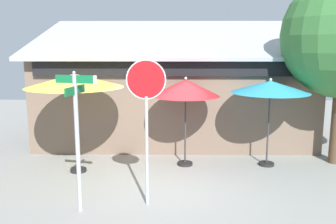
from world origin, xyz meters
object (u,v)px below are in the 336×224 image
street_sign_post (77,130)px  stop_sign (146,104)px  patio_umbrella_crimson_center (186,89)px  patio_umbrella_mustard_left (74,81)px  patio_umbrella_teal_right (270,88)px

street_sign_post → stop_sign: size_ratio=0.91×
patio_umbrella_crimson_center → patio_umbrella_mustard_left: bearing=-168.7°
street_sign_post → patio_umbrella_crimson_center: bearing=52.7°
street_sign_post → stop_sign: (1.39, 0.33, 0.47)m
street_sign_post → patio_umbrella_mustard_left: (-0.66, 2.43, 0.74)m
patio_umbrella_mustard_left → patio_umbrella_crimson_center: (2.97, 0.60, -0.26)m
street_sign_post → patio_umbrella_crimson_center: 3.83m
street_sign_post → patio_umbrella_crimson_center: size_ratio=1.12×
stop_sign → patio_umbrella_mustard_left: (-2.05, 2.10, 0.27)m
patio_umbrella_mustard_left → patio_umbrella_teal_right: (5.34, 0.60, -0.23)m
stop_sign → patio_umbrella_crimson_center: stop_sign is taller
street_sign_post → patio_umbrella_mustard_left: 2.63m
stop_sign → patio_umbrella_teal_right: stop_sign is taller
street_sign_post → stop_sign: bearing=13.4°
patio_umbrella_mustard_left → patio_umbrella_teal_right: bearing=6.4°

